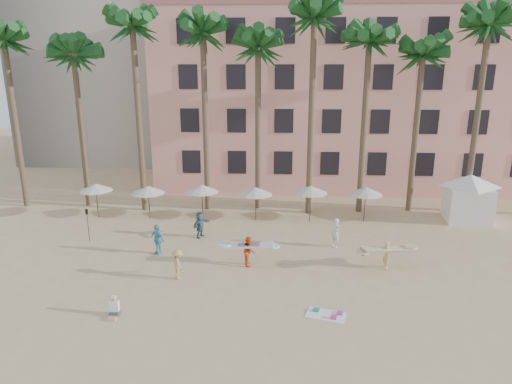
{
  "coord_description": "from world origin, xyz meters",
  "views": [
    {
      "loc": [
        0.82,
        -19.67,
        11.24
      ],
      "look_at": [
        -0.62,
        6.0,
        4.0
      ],
      "focal_mm": 32.0,
      "sensor_mm": 36.0,
      "label": 1
    }
  ],
  "objects_px": {
    "cabana": "(469,194)",
    "carrier_yellow": "(387,253)",
    "carrier_white": "(249,250)",
    "pink_hotel": "(345,98)"
  },
  "relations": [
    {
      "from": "cabana",
      "to": "carrier_white",
      "type": "height_order",
      "value": "cabana"
    },
    {
      "from": "cabana",
      "to": "carrier_white",
      "type": "bearing_deg",
      "value": -150.79
    },
    {
      "from": "cabana",
      "to": "carrier_white",
      "type": "relative_size",
      "value": 1.77
    },
    {
      "from": "pink_hotel",
      "to": "carrier_white",
      "type": "xyz_separation_m",
      "value": [
        -7.95,
        -21.41,
        -7.07
      ]
    },
    {
      "from": "cabana",
      "to": "carrier_yellow",
      "type": "distance_m",
      "value": 11.71
    },
    {
      "from": "carrier_yellow",
      "to": "carrier_white",
      "type": "xyz_separation_m",
      "value": [
        -7.83,
        0.01,
        -0.02
      ]
    },
    {
      "from": "carrier_white",
      "to": "carrier_yellow",
      "type": "bearing_deg",
      "value": -0.11
    },
    {
      "from": "pink_hotel",
      "to": "cabana",
      "type": "distance_m",
      "value": 15.96
    },
    {
      "from": "cabana",
      "to": "carrier_yellow",
      "type": "relative_size",
      "value": 1.6
    },
    {
      "from": "carrier_yellow",
      "to": "carrier_white",
      "type": "bearing_deg",
      "value": 179.89
    }
  ]
}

